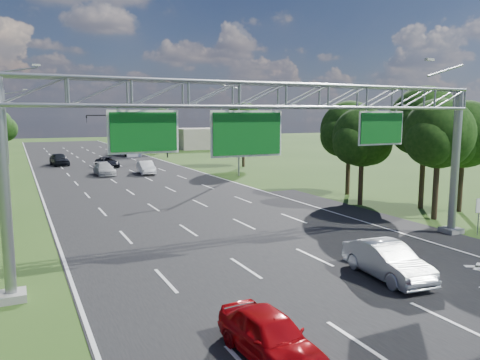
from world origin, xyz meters
TOP-DOWN VIEW (x-y plane):
  - ground at (0.00, 30.00)m, footprint 220.00×220.00m
  - road at (0.00, 30.00)m, footprint 18.00×180.00m
  - road_flare at (10.20, 14.00)m, footprint 3.00×30.00m
  - sign_gantry at (0.33, 12.00)m, footprint 23.50×1.00m
  - regulatory_sign at (12.40, 10.98)m, footprint 0.60×0.08m
  - traffic_signal at (7.48, 65.00)m, footprint 12.21×0.24m
  - streetlight_l_near at (-11.30, 30.00)m, footprint 2.97×0.22m
  - streetlight_l_far at (-11.30, 65.00)m, footprint 2.97×0.22m
  - streetlight_r_mid at (11.30, 40.00)m, footprint 2.97×0.22m
  - tree_cluster_right at (14.80, 19.19)m, footprint 9.91×14.60m
  - tree_verge_rd at (16.08, 48.04)m, footprint 5.76×4.80m
  - tree_verge_re at (14.08, 78.04)m, footprint 5.76×4.80m
  - building_right at (24.00, 82.00)m, footprint 12.00×9.00m
  - red_coupe at (-4.57, 4.39)m, footprint 1.80×4.01m
  - silver_sedan at (2.93, 7.93)m, footprint 2.00×4.58m
  - car_queue_a at (-1.75, 47.01)m, footprint 1.99×4.69m
  - car_queue_b at (0.01, 54.97)m, footprint 2.73×4.86m
  - car_queue_c at (-5.38, 59.99)m, footprint 2.49×5.01m
  - car_queue_d at (2.71, 46.09)m, footprint 1.82×4.49m
  - box_truck at (6.48, 72.10)m, footprint 2.86×8.52m

SIDE VIEW (x-z plane):
  - ground at x=0.00m, z-range 0.00..0.00m
  - road at x=0.00m, z-range -0.01..0.01m
  - road_flare at x=10.20m, z-range -0.01..0.01m
  - car_queue_b at x=0.01m, z-range 0.00..1.28m
  - red_coupe at x=-4.57m, z-range 0.00..1.34m
  - car_queue_a at x=-1.75m, z-range 0.00..1.35m
  - car_queue_d at x=2.71m, z-range 0.00..1.45m
  - silver_sedan at x=2.93m, z-range 0.00..1.47m
  - car_queue_c at x=-5.38m, z-range 0.00..1.64m
  - regulatory_sign at x=12.40m, z-range 0.46..2.56m
  - box_truck at x=6.48m, z-range -0.06..3.11m
  - building_right at x=24.00m, z-range 0.00..4.00m
  - traffic_signal at x=7.48m, z-range 1.67..8.67m
  - tree_verge_re at x=14.08m, z-range 1.28..9.12m
  - tree_cluster_right at x=14.80m, z-range 0.97..9.65m
  - streetlight_l_near at x=-11.30m, z-range 0.50..10.66m
  - streetlight_l_far at x=-11.30m, z-range 0.50..10.66m
  - streetlight_r_mid at x=11.30m, z-range 0.50..10.66m
  - tree_verge_rd at x=16.08m, z-range 1.49..9.77m
  - sign_gantry at x=0.33m, z-range 2.11..11.67m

